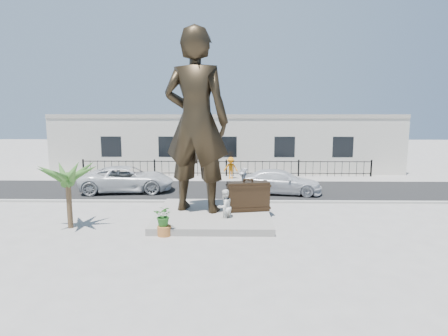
% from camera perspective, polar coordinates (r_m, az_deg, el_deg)
% --- Properties ---
extents(ground, '(100.00, 100.00, 0.00)m').
position_cam_1_polar(ground, '(16.20, -0.12, -9.15)').
color(ground, '#9E9991').
rests_on(ground, ground).
extents(street, '(40.00, 7.00, 0.01)m').
position_cam_1_polar(street, '(23.94, 0.24, -3.26)').
color(street, black).
rests_on(street, ground).
extents(curb, '(40.00, 0.25, 0.12)m').
position_cam_1_polar(curb, '(20.51, 0.12, -5.13)').
color(curb, '#A5A399').
rests_on(curb, ground).
extents(far_sidewalk, '(40.00, 2.50, 0.02)m').
position_cam_1_polar(far_sidewalk, '(27.86, 0.34, -1.54)').
color(far_sidewalk, '#9E9991').
rests_on(far_sidewalk, ground).
extents(plinth, '(5.20, 5.20, 0.30)m').
position_cam_1_polar(plinth, '(17.61, -1.67, -7.18)').
color(plinth, gray).
rests_on(plinth, ground).
extents(fence, '(22.00, 0.10, 1.20)m').
position_cam_1_polar(fence, '(28.55, 0.36, -0.09)').
color(fence, black).
rests_on(fence, ground).
extents(building, '(28.00, 7.00, 4.40)m').
position_cam_1_polar(building, '(32.53, 0.44, 3.83)').
color(building, silver).
rests_on(building, ground).
extents(statue, '(3.42, 2.64, 8.35)m').
position_cam_1_polar(statue, '(17.31, -4.28, 7.05)').
color(statue, black).
rests_on(statue, plinth).
extents(suitcase, '(2.04, 0.97, 1.38)m').
position_cam_1_polar(suitcase, '(17.66, 3.70, -4.33)').
color(suitcase, black).
rests_on(suitcase, plinth).
extents(tourist, '(0.96, 0.94, 1.56)m').
position_cam_1_polar(tourist, '(16.56, 0.10, -5.94)').
color(tourist, white).
rests_on(tourist, ground).
extents(car_white, '(5.88, 3.16, 1.57)m').
position_cam_1_polar(car_white, '(23.90, -14.51, -1.63)').
color(car_white, silver).
rests_on(car_white, street).
extents(car_silver, '(5.15, 2.73, 1.42)m').
position_cam_1_polar(car_silver, '(22.89, 8.62, -2.09)').
color(car_silver, silver).
rests_on(car_silver, street).
extents(worker, '(1.07, 0.67, 1.59)m').
position_cam_1_polar(worker, '(27.49, 1.04, 0.02)').
color(worker, orange).
rests_on(worker, far_sidewalk).
extents(palm_tree, '(1.80, 1.80, 3.20)m').
position_cam_1_polar(palm_tree, '(17.55, -22.31, -8.41)').
color(palm_tree, '#2E571F').
rests_on(palm_tree, ground).
extents(planter, '(0.56, 0.56, 0.40)m').
position_cam_1_polar(planter, '(15.42, -9.08, -9.42)').
color(planter, '#B3692F').
rests_on(planter, ground).
extents(shrub, '(0.87, 0.79, 0.84)m').
position_cam_1_polar(shrub, '(15.23, -9.13, -7.20)').
color(shrub, '#266320').
rests_on(shrub, planter).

